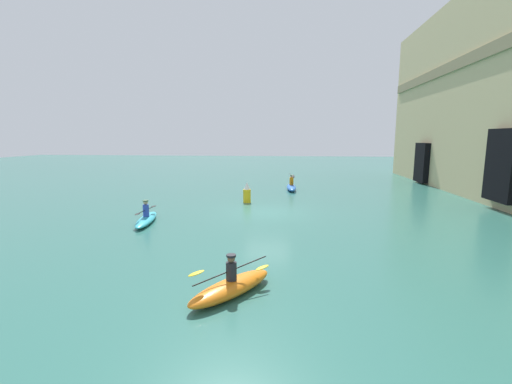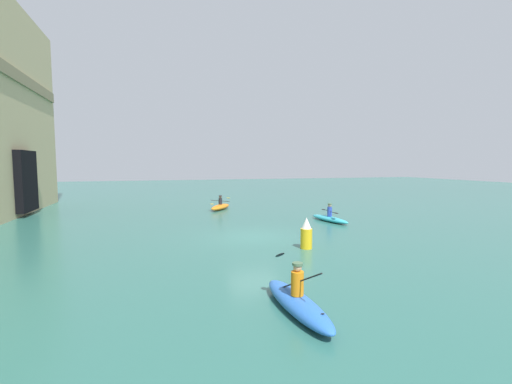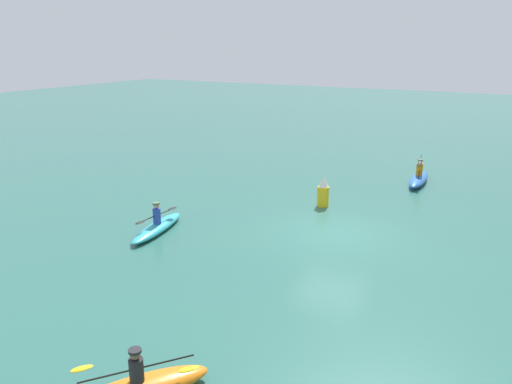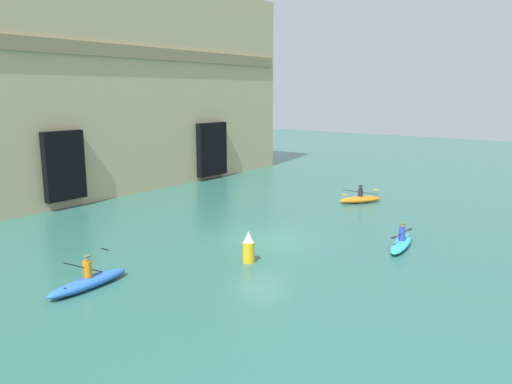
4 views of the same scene
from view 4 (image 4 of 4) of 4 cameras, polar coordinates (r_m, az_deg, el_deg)
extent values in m
plane|color=#2D665B|center=(24.06, 0.45, -5.49)|extent=(120.00, 120.00, 0.00)
cube|color=tan|center=(34.45, -24.06, 11.15)|extent=(43.60, 5.51, 14.83)
cube|color=#847555|center=(32.13, -21.86, 15.24)|extent=(42.73, 0.24, 0.82)
cube|color=black|center=(32.13, -21.17, 2.83)|extent=(2.58, 0.70, 4.17)
cube|color=black|center=(40.56, -5.16, 4.90)|extent=(3.09, 0.70, 4.25)
ellipsoid|color=#33B2C6|center=(23.88, 16.28, -5.69)|extent=(3.46, 1.28, 0.33)
cylinder|color=#2D47B7|center=(23.75, 16.34, -4.63)|extent=(0.29, 0.29, 0.59)
sphere|color=tan|center=(23.65, 16.39, -3.68)|extent=(0.22, 0.22, 0.22)
cylinder|color=#4C6B4C|center=(23.62, 16.41, -3.47)|extent=(0.28, 0.28, 0.06)
cylinder|color=black|center=(23.74, 16.34, -4.56)|extent=(2.02, 0.12, 0.05)
ellipsoid|color=black|center=(24.54, 17.17, -4.11)|extent=(0.45, 0.20, 0.05)
ellipsoid|color=black|center=(22.96, 15.46, -5.04)|extent=(0.45, 0.20, 0.05)
ellipsoid|color=orange|center=(32.57, 11.82, -0.85)|extent=(2.85, 2.31, 0.43)
cylinder|color=#232328|center=(32.48, 11.86, -0.05)|extent=(0.29, 0.29, 0.49)
sphere|color=brown|center=(32.42, 11.88, 0.55)|extent=(0.21, 0.21, 0.21)
cylinder|color=#232328|center=(32.40, 11.89, 0.70)|extent=(0.26, 0.26, 0.06)
cylinder|color=black|center=(32.48, 11.86, -0.01)|extent=(1.47, 1.76, 0.37)
ellipsoid|color=yellow|center=(32.27, 10.11, -0.29)|extent=(0.42, 0.46, 0.11)
ellipsoid|color=yellow|center=(32.71, 13.58, 0.26)|extent=(0.42, 0.46, 0.11)
ellipsoid|color=blue|center=(19.31, -18.62, -9.78)|extent=(3.37, 0.87, 0.43)
cylinder|color=orange|center=(19.13, -18.71, -8.35)|extent=(0.31, 0.31, 0.59)
sphere|color=tan|center=(19.01, -18.79, -7.20)|extent=(0.21, 0.21, 0.21)
cylinder|color=#4C6B4C|center=(18.98, -18.81, -6.96)|extent=(0.26, 0.26, 0.06)
cylinder|color=black|center=(19.12, -18.72, -8.26)|extent=(1.99, 0.33, 1.07)
ellipsoid|color=black|center=(18.74, -20.65, -10.32)|extent=(0.44, 0.24, 0.25)
ellipsoid|color=black|center=(19.55, -16.89, -6.29)|extent=(0.44, 0.24, 0.25)
cylinder|color=yellow|center=(20.89, -0.85, -6.89)|extent=(0.50, 0.50, 0.87)
cone|color=white|center=(20.69, -0.86, -5.11)|extent=(0.42, 0.42, 0.48)
camera|label=1|loc=(40.45, 15.37, 7.07)|focal=24.00mm
camera|label=2|loc=(18.87, -44.73, -2.08)|focal=24.00mm
camera|label=3|loc=(40.13, 8.15, 11.06)|focal=35.00mm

